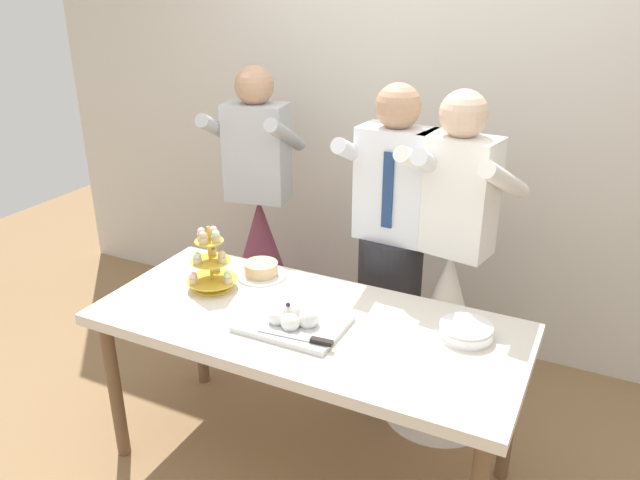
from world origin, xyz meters
TOP-DOWN VIEW (x-y plane):
  - ground_plane at (0.00, 0.00)m, footprint 8.00×8.00m
  - rear_wall at (0.00, 1.41)m, footprint 5.20×0.10m
  - dessert_table at (0.00, 0.00)m, footprint 1.80×0.80m
  - cupcake_stand at (-0.51, 0.06)m, footprint 0.23×0.23m
  - main_cake_tray at (-0.02, -0.07)m, footprint 0.44×0.31m
  - plate_stack at (0.63, 0.15)m, footprint 0.22×0.21m
  - round_cake at (-0.38, 0.26)m, footprint 0.24×0.24m
  - person_groom at (0.13, 0.66)m, footprint 0.48×0.51m
  - person_bride at (0.43, 0.63)m, footprint 0.57×0.56m
  - person_guest at (-0.75, 0.85)m, footprint 0.57×0.56m

SIDE VIEW (x-z plane):
  - ground_plane at x=0.00m, z-range 0.00..0.00m
  - person_bride at x=0.43m, z-range -0.25..1.41m
  - person_guest at x=-0.75m, z-range -0.25..1.41m
  - dessert_table at x=0.00m, z-range 0.31..1.09m
  - person_groom at x=0.13m, z-range -0.08..1.58m
  - plate_stack at x=0.63m, z-range 0.78..0.83m
  - round_cake at x=-0.38m, z-range 0.77..0.84m
  - main_cake_tray at x=-0.02m, z-range 0.75..0.88m
  - cupcake_stand at x=-0.51m, z-range 0.75..1.05m
  - rear_wall at x=0.00m, z-range 0.00..2.90m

